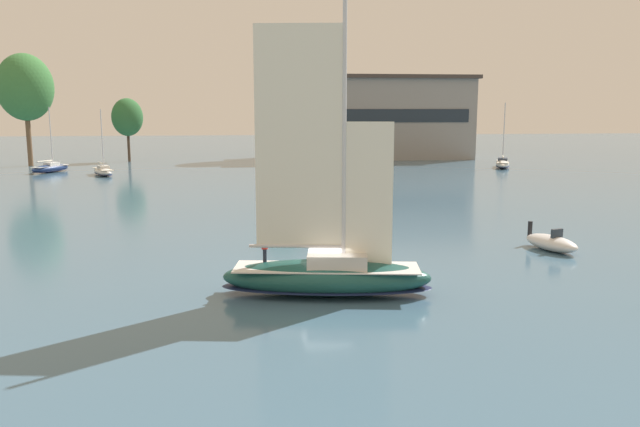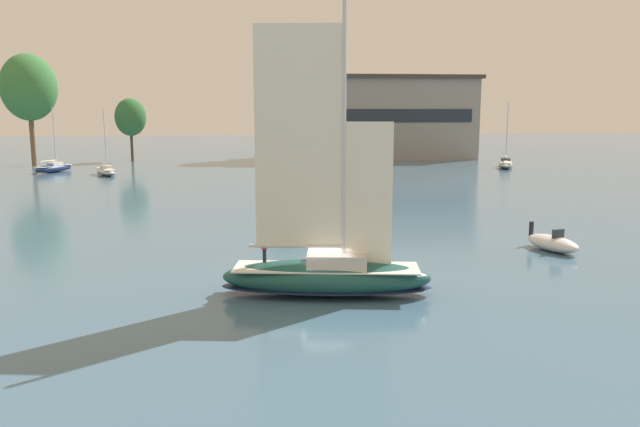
{
  "view_description": "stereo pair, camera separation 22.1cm",
  "coord_description": "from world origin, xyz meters",
  "px_view_note": "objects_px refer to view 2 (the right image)",
  "views": [
    {
      "loc": [
        -4.01,
        -31.39,
        9.68
      ],
      "look_at": [
        0.0,
        3.0,
        3.83
      ],
      "focal_mm": 35.0,
      "sensor_mm": 36.0,
      "label": 1
    },
    {
      "loc": [
        -3.79,
        -31.42,
        9.68
      ],
      "look_at": [
        0.0,
        3.0,
        3.83
      ],
      "focal_mm": 35.0,
      "sensor_mm": 36.0,
      "label": 2
    }
  ],
  "objects_px": {
    "sailboat_moored_far_slip": "(106,171)",
    "motor_tender": "(553,243)",
    "sailboat_main": "(327,273)",
    "sailboat_moored_near_marina": "(54,168)",
    "sailboat_moored_mid_channel": "(505,164)",
    "tree_shore_left": "(29,88)",
    "tree_shore_center": "(285,86)",
    "tree_shore_right": "(130,117)"
  },
  "relations": [
    {
      "from": "sailboat_moored_far_slip",
      "to": "motor_tender",
      "type": "height_order",
      "value": "sailboat_moored_far_slip"
    },
    {
      "from": "sailboat_main",
      "to": "sailboat_moored_near_marina",
      "type": "xyz_separation_m",
      "value": [
        -34.08,
        68.09,
        -0.51
      ]
    },
    {
      "from": "sailboat_moored_mid_channel",
      "to": "motor_tender",
      "type": "height_order",
      "value": "sailboat_moored_mid_channel"
    },
    {
      "from": "sailboat_moored_mid_channel",
      "to": "sailboat_main",
      "type": "bearing_deg",
      "value": -119.38
    },
    {
      "from": "tree_shore_left",
      "to": "sailboat_moored_near_marina",
      "type": "bearing_deg",
      "value": -60.24
    },
    {
      "from": "tree_shore_left",
      "to": "sailboat_moored_far_slip",
      "type": "xyz_separation_m",
      "value": [
        15.67,
        -17.13,
        -12.48
      ]
    },
    {
      "from": "sailboat_moored_mid_channel",
      "to": "sailboat_moored_far_slip",
      "type": "bearing_deg",
      "value": -175.77
    },
    {
      "from": "tree_shore_left",
      "to": "motor_tender",
      "type": "distance_m",
      "value": 92.34
    },
    {
      "from": "tree_shore_center",
      "to": "sailboat_moored_near_marina",
      "type": "height_order",
      "value": "tree_shore_center"
    },
    {
      "from": "sailboat_moored_mid_channel",
      "to": "tree_shore_right",
      "type": "bearing_deg",
      "value": 162.66
    },
    {
      "from": "sailboat_moored_near_marina",
      "to": "sailboat_moored_mid_channel",
      "type": "xyz_separation_m",
      "value": [
        71.93,
        -0.87,
        0.05
      ]
    },
    {
      "from": "tree_shore_right",
      "to": "sailboat_moored_mid_channel",
      "type": "bearing_deg",
      "value": -17.34
    },
    {
      "from": "tree_shore_right",
      "to": "motor_tender",
      "type": "distance_m",
      "value": 89.6
    },
    {
      "from": "tree_shore_right",
      "to": "sailboat_moored_mid_channel",
      "type": "height_order",
      "value": "tree_shore_right"
    },
    {
      "from": "tree_shore_left",
      "to": "sailboat_main",
      "type": "bearing_deg",
      "value": -62.93
    },
    {
      "from": "sailboat_moored_near_marina",
      "to": "sailboat_moored_far_slip",
      "type": "relative_size",
      "value": 1.04
    },
    {
      "from": "sailboat_moored_far_slip",
      "to": "tree_shore_right",
      "type": "bearing_deg",
      "value": 91.5
    },
    {
      "from": "sailboat_main",
      "to": "sailboat_moored_mid_channel",
      "type": "xyz_separation_m",
      "value": [
        37.85,
        67.22,
        -0.46
      ]
    },
    {
      "from": "sailboat_moored_mid_channel",
      "to": "sailboat_moored_far_slip",
      "type": "distance_m",
      "value": 63.07
    },
    {
      "from": "tree_shore_right",
      "to": "sailboat_moored_mid_channel",
      "type": "distance_m",
      "value": 66.98
    },
    {
      "from": "tree_shore_center",
      "to": "sailboat_moored_far_slip",
      "type": "bearing_deg",
      "value": -136.67
    },
    {
      "from": "sailboat_moored_near_marina",
      "to": "sailboat_main",
      "type": "bearing_deg",
      "value": -63.41
    },
    {
      "from": "tree_shore_center",
      "to": "motor_tender",
      "type": "distance_m",
      "value": 82.64
    },
    {
      "from": "motor_tender",
      "to": "sailboat_moored_mid_channel",
      "type": "bearing_deg",
      "value": 70.19
    },
    {
      "from": "tree_shore_left",
      "to": "sailboat_main",
      "type": "xyz_separation_m",
      "value": [
        40.72,
        -79.7,
        -11.94
      ]
    },
    {
      "from": "tree_shore_right",
      "to": "sailboat_moored_far_slip",
      "type": "relative_size",
      "value": 1.21
    },
    {
      "from": "tree_shore_center",
      "to": "sailboat_moored_mid_channel",
      "type": "bearing_deg",
      "value": -31.68
    },
    {
      "from": "sailboat_moored_near_marina",
      "to": "sailboat_moored_mid_channel",
      "type": "bearing_deg",
      "value": -0.69
    },
    {
      "from": "sailboat_main",
      "to": "motor_tender",
      "type": "relative_size",
      "value": 3.2
    },
    {
      "from": "sailboat_main",
      "to": "sailboat_moored_mid_channel",
      "type": "height_order",
      "value": "sailboat_main"
    },
    {
      "from": "tree_shore_center",
      "to": "sailboat_main",
      "type": "relative_size",
      "value": 1.3
    },
    {
      "from": "tree_shore_left",
      "to": "sailboat_moored_near_marina",
      "type": "height_order",
      "value": "tree_shore_left"
    },
    {
      "from": "tree_shore_left",
      "to": "sailboat_main",
      "type": "relative_size",
      "value": 1.23
    },
    {
      "from": "tree_shore_left",
      "to": "tree_shore_right",
      "type": "xyz_separation_m",
      "value": [
        15.02,
        7.36,
        -5.05
      ]
    },
    {
      "from": "tree_shore_left",
      "to": "sailboat_moored_mid_channel",
      "type": "distance_m",
      "value": 80.52
    },
    {
      "from": "tree_shore_center",
      "to": "motor_tender",
      "type": "xyz_separation_m",
      "value": [
        13.89,
        -80.37,
        -13.29
      ]
    },
    {
      "from": "tree_shore_right",
      "to": "sailboat_moored_near_marina",
      "type": "xyz_separation_m",
      "value": [
        -8.38,
        -18.98,
        -7.4
      ]
    },
    {
      "from": "sailboat_moored_mid_channel",
      "to": "tree_shore_center",
      "type": "bearing_deg",
      "value": 148.32
    },
    {
      "from": "tree_shore_left",
      "to": "sailboat_moored_far_slip",
      "type": "distance_m",
      "value": 26.36
    },
    {
      "from": "tree_shore_center",
      "to": "sailboat_moored_mid_channel",
      "type": "relative_size",
      "value": 1.86
    },
    {
      "from": "tree_shore_left",
      "to": "tree_shore_center",
      "type": "distance_m",
      "value": 44.48
    },
    {
      "from": "sailboat_moored_near_marina",
      "to": "tree_shore_right",
      "type": "bearing_deg",
      "value": 66.16
    }
  ]
}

